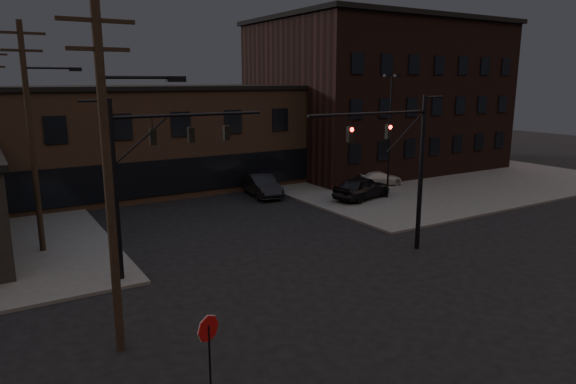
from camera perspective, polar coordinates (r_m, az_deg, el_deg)
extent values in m
plane|color=black|center=(20.94, 10.22, -12.49)|extent=(140.00, 140.00, 0.00)
cube|color=#474744|center=(50.88, 12.43, 2.23)|extent=(30.00, 30.00, 0.15)
cube|color=brown|center=(44.23, -14.43, 5.80)|extent=(40.00, 12.00, 8.00)
cube|color=black|center=(53.12, 9.76, 10.28)|extent=(22.00, 16.00, 14.00)
cylinder|color=black|center=(27.21, 14.54, 1.93)|extent=(0.24, 0.24, 8.00)
cylinder|color=black|center=(24.45, 9.15, 8.60)|extent=(7.00, 0.14, 0.14)
cube|color=#FF140C|center=(25.29, 11.11, 6.60)|extent=(0.28, 0.22, 0.70)
cube|color=#FF140C|center=(23.78, 6.92, 6.39)|extent=(0.28, 0.22, 0.70)
cylinder|color=black|center=(23.07, -18.63, -0.14)|extent=(0.24, 0.24, 8.00)
cylinder|color=black|center=(23.63, -10.80, 8.42)|extent=(7.00, 0.14, 0.14)
cube|color=black|center=(23.15, -14.78, 5.92)|extent=(0.28, 0.22, 0.70)
cube|color=black|center=(23.71, -10.72, 6.25)|extent=(0.28, 0.22, 0.70)
cube|color=black|center=(24.38, -6.85, 6.54)|extent=(0.28, 0.22, 0.70)
cylinder|color=black|center=(15.06, -8.68, -18.21)|extent=(0.06, 0.06, 2.20)
cylinder|color=maroon|center=(14.60, -8.84, -14.79)|extent=(0.72, 0.33, 0.76)
cylinder|color=black|center=(16.72, -19.29, 0.53)|extent=(0.28, 0.28, 11.00)
cube|color=black|center=(16.49, -20.55, 17.44)|extent=(2.20, 0.12, 0.12)
cube|color=black|center=(16.43, -20.33, 14.67)|extent=(1.80, 0.12, 0.12)
cube|color=black|center=(17.02, -12.35, 12.16)|extent=(0.60, 0.25, 0.18)
cylinder|color=black|center=(28.32, -26.60, 5.00)|extent=(0.28, 0.28, 11.50)
cube|color=black|center=(28.25, -27.63, 15.40)|extent=(2.20, 0.12, 0.12)
cube|color=black|center=(28.19, -27.47, 13.79)|extent=(1.80, 0.12, 0.12)
cube|color=black|center=(28.45, -22.58, 12.47)|extent=(0.60, 0.25, 0.18)
cylinder|color=black|center=(38.38, 11.22, 5.76)|extent=(0.14, 0.14, 9.00)
cube|color=black|center=(37.81, 10.94, 12.60)|extent=(0.50, 0.28, 0.18)
cube|color=black|center=(38.49, 12.07, 12.54)|extent=(0.50, 0.28, 0.18)
cylinder|color=black|center=(46.09, 12.55, 6.76)|extent=(0.14, 0.14, 9.00)
cube|color=black|center=(45.55, 12.35, 12.45)|extent=(0.50, 0.28, 0.18)
cube|color=black|center=(46.25, 13.27, 12.40)|extent=(0.50, 0.28, 0.18)
imported|color=black|center=(38.13, 8.20, 0.51)|extent=(5.36, 3.19, 1.71)
imported|color=#B0B0B2|center=(43.32, 10.09, 1.49)|extent=(4.23, 2.32, 1.16)
imported|color=black|center=(39.37, -2.96, 0.75)|extent=(2.49, 5.31, 1.68)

